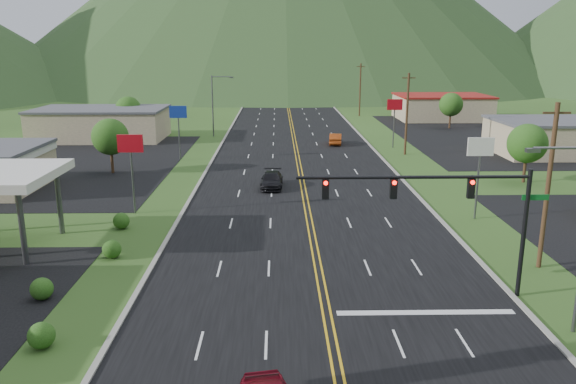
{
  "coord_description": "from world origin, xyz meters",
  "views": [
    {
      "loc": [
        -2.45,
        -13.75,
        13.05
      ],
      "look_at": [
        -1.81,
        19.2,
        4.5
      ],
      "focal_mm": 35.0,
      "sensor_mm": 36.0,
      "label": 1
    }
  ],
  "objects_px": {
    "traffic_signal": "(450,201)",
    "car_dark_mid": "(272,180)",
    "car_red_far": "(336,139)",
    "streetlight_west": "(215,102)"
  },
  "relations": [
    {
      "from": "traffic_signal",
      "to": "car_dark_mid",
      "type": "bearing_deg",
      "value": 111.35
    },
    {
      "from": "car_dark_mid",
      "to": "car_red_far",
      "type": "bearing_deg",
      "value": 72.77
    },
    {
      "from": "streetlight_west",
      "to": "car_red_far",
      "type": "xyz_separation_m",
      "value": [
        17.24,
        -7.48,
        -4.42
      ]
    },
    {
      "from": "traffic_signal",
      "to": "car_red_far",
      "type": "xyz_separation_m",
      "value": [
        -0.92,
        48.53,
        -4.57
      ]
    },
    {
      "from": "car_red_far",
      "to": "traffic_signal",
      "type": "bearing_deg",
      "value": 97.97
    },
    {
      "from": "streetlight_west",
      "to": "car_red_far",
      "type": "height_order",
      "value": "streetlight_west"
    },
    {
      "from": "car_red_far",
      "to": "car_dark_mid",
      "type": "bearing_deg",
      "value": 77.51
    },
    {
      "from": "car_dark_mid",
      "to": "car_red_far",
      "type": "xyz_separation_m",
      "value": [
        8.55,
        24.3,
        0.04
      ]
    },
    {
      "from": "traffic_signal",
      "to": "car_red_far",
      "type": "height_order",
      "value": "traffic_signal"
    },
    {
      "from": "car_dark_mid",
      "to": "streetlight_west",
      "type": "bearing_deg",
      "value": 107.45
    }
  ]
}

